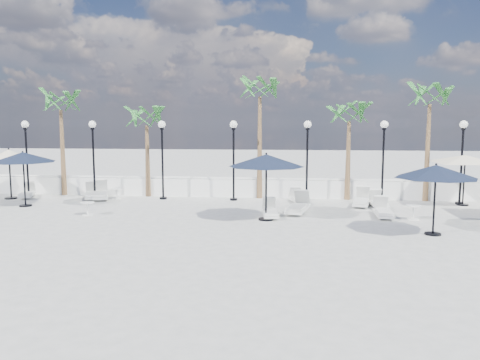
# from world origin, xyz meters

# --- Properties ---
(ground) EXTENTS (100.00, 100.00, 0.00)m
(ground) POSITION_xyz_m (0.00, 0.00, 0.00)
(ground) COLOR gray
(ground) RESTS_ON ground
(balustrade) EXTENTS (26.00, 0.30, 1.01)m
(balustrade) POSITION_xyz_m (0.00, 7.50, 0.47)
(balustrade) COLOR white
(balustrade) RESTS_ON ground
(lamppost_0) EXTENTS (0.36, 0.36, 3.84)m
(lamppost_0) POSITION_xyz_m (-10.50, 6.50, 2.49)
(lamppost_0) COLOR black
(lamppost_0) RESTS_ON ground
(lamppost_1) EXTENTS (0.36, 0.36, 3.84)m
(lamppost_1) POSITION_xyz_m (-7.00, 6.50, 2.49)
(lamppost_1) COLOR black
(lamppost_1) RESTS_ON ground
(lamppost_2) EXTENTS (0.36, 0.36, 3.84)m
(lamppost_2) POSITION_xyz_m (-3.50, 6.50, 2.49)
(lamppost_2) COLOR black
(lamppost_2) RESTS_ON ground
(lamppost_3) EXTENTS (0.36, 0.36, 3.84)m
(lamppost_3) POSITION_xyz_m (0.00, 6.50, 2.49)
(lamppost_3) COLOR black
(lamppost_3) RESTS_ON ground
(lamppost_4) EXTENTS (0.36, 0.36, 3.84)m
(lamppost_4) POSITION_xyz_m (3.50, 6.50, 2.49)
(lamppost_4) COLOR black
(lamppost_4) RESTS_ON ground
(lamppost_5) EXTENTS (0.36, 0.36, 3.84)m
(lamppost_5) POSITION_xyz_m (7.00, 6.50, 2.49)
(lamppost_5) COLOR black
(lamppost_5) RESTS_ON ground
(lamppost_6) EXTENTS (0.36, 0.36, 3.84)m
(lamppost_6) POSITION_xyz_m (10.50, 6.50, 2.49)
(lamppost_6) COLOR black
(lamppost_6) RESTS_ON ground
(palm_0) EXTENTS (2.60, 2.60, 5.50)m
(palm_0) POSITION_xyz_m (-9.00, 7.30, 4.53)
(palm_0) COLOR brown
(palm_0) RESTS_ON ground
(palm_1) EXTENTS (2.60, 2.60, 4.70)m
(palm_1) POSITION_xyz_m (-4.50, 7.30, 3.75)
(palm_1) COLOR brown
(palm_1) RESTS_ON ground
(palm_2) EXTENTS (2.60, 2.60, 6.10)m
(palm_2) POSITION_xyz_m (1.20, 7.30, 5.12)
(palm_2) COLOR brown
(palm_2) RESTS_ON ground
(palm_3) EXTENTS (2.60, 2.60, 4.90)m
(palm_3) POSITION_xyz_m (5.50, 7.30, 3.95)
(palm_3) COLOR brown
(palm_3) RESTS_ON ground
(palm_4) EXTENTS (2.60, 2.60, 5.70)m
(palm_4) POSITION_xyz_m (9.20, 7.30, 4.73)
(palm_4) COLOR brown
(palm_4) RESTS_ON ground
(lounger_0) EXTENTS (1.16, 1.86, 0.67)m
(lounger_0) POSITION_xyz_m (-10.42, 6.22, 0.22)
(lounger_0) COLOR silver
(lounger_0) RESTS_ON ground
(lounger_1) EXTENTS (1.32, 2.04, 0.73)m
(lounger_1) POSITION_xyz_m (-7.03, 6.22, 0.25)
(lounger_1) COLOR silver
(lounger_1) RESTS_ON ground
(lounger_2) EXTENTS (1.43, 2.26, 0.81)m
(lounger_2) POSITION_xyz_m (-6.60, 6.22, 0.27)
(lounger_2) COLOR silver
(lounger_2) RESTS_ON ground
(lounger_3) EXTENTS (0.75, 1.77, 0.65)m
(lounger_3) POSITION_xyz_m (1.93, 2.62, 0.22)
(lounger_3) COLOR silver
(lounger_3) RESTS_ON ground
(lounger_4) EXTENTS (1.13, 2.19, 0.79)m
(lounger_4) POSITION_xyz_m (3.05, 3.59, 0.26)
(lounger_4) COLOR silver
(lounger_4) RESTS_ON ground
(lounger_5) EXTENTS (0.99, 1.78, 0.63)m
(lounger_5) POSITION_xyz_m (3.12, 5.99, 0.21)
(lounger_5) COLOR silver
(lounger_5) RESTS_ON ground
(lounger_6) EXTENTS (1.08, 2.08, 0.74)m
(lounger_6) POSITION_xyz_m (5.95, 5.59, 0.25)
(lounger_6) COLOR silver
(lounger_6) RESTS_ON ground
(lounger_7) EXTENTS (0.69, 1.83, 0.67)m
(lounger_7) POSITION_xyz_m (6.61, 5.20, 0.23)
(lounger_7) COLOR silver
(lounger_7) RESTS_ON ground
(lounger_8) EXTENTS (0.67, 1.86, 0.69)m
(lounger_8) POSITION_xyz_m (6.41, 3.11, 0.23)
(lounger_8) COLOR silver
(lounger_8) RESTS_ON ground
(side_table_0) EXTENTS (0.56, 0.56, 0.54)m
(side_table_0) POSITION_xyz_m (-5.77, 6.20, 0.33)
(side_table_0) COLOR silver
(side_table_0) RESTS_ON ground
(side_table_1) EXTENTS (0.56, 0.56, 0.54)m
(side_table_1) POSITION_xyz_m (-5.45, 2.17, 0.33)
(side_table_1) COLOR silver
(side_table_1) RESTS_ON ground
(side_table_2) EXTENTS (0.58, 0.58, 0.56)m
(side_table_2) POSITION_xyz_m (7.46, 2.65, 0.34)
(side_table_2) COLOR silver
(side_table_2) RESTS_ON ground
(parasol_navy_left) EXTENTS (2.83, 2.83, 2.50)m
(parasol_navy_left) POSITION_xyz_m (-9.13, 3.88, 2.20)
(parasol_navy_left) COLOR black
(parasol_navy_left) RESTS_ON ground
(parasol_navy_mid) EXTENTS (2.91, 2.91, 2.61)m
(parasol_navy_mid) POSITION_xyz_m (1.79, 2.00, 2.29)
(parasol_navy_mid) COLOR black
(parasol_navy_mid) RESTS_ON ground
(parasol_navy_right) EXTENTS (2.69, 2.69, 2.41)m
(parasol_navy_right) POSITION_xyz_m (7.48, 0.18, 2.12)
(parasol_navy_right) COLOR black
(parasol_navy_right) RESTS_ON ground
(parasol_cream_sq_a) EXTENTS (5.01, 5.01, 2.46)m
(parasol_cream_sq_a) POSITION_xyz_m (10.54, 6.20, 2.28)
(parasol_cream_sq_a) COLOR black
(parasol_cream_sq_a) RESTS_ON ground
(parasol_cream_small) EXTENTS (2.04, 2.04, 2.50)m
(parasol_cream_small) POSITION_xyz_m (-11.02, 5.83, 2.14)
(parasol_cream_small) COLOR black
(parasol_cream_small) RESTS_ON ground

